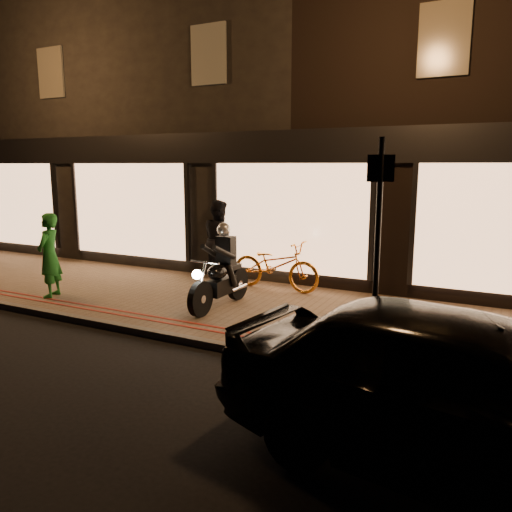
{
  "coord_description": "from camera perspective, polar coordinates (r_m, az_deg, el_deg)",
  "views": [
    {
      "loc": [
        4.3,
        -6.09,
        2.77
      ],
      "look_at": [
        0.18,
        2.01,
        1.1
      ],
      "focal_mm": 35.0,
      "sensor_mm": 36.0,
      "label": 1
    }
  ],
  "objects": [
    {
      "name": "ground",
      "position": [
        7.95,
        -7.88,
        -10.07
      ],
      "size": [
        90.0,
        90.0,
        0.0
      ],
      "primitive_type": "plane",
      "color": "black",
      "rests_on": "ground"
    },
    {
      "name": "kerb_stone",
      "position": [
        7.97,
        -7.69,
        -9.56
      ],
      "size": [
        50.0,
        0.14,
        0.12
      ],
      "primitive_type": "cube",
      "color": "#59544C",
      "rests_on": "ground"
    },
    {
      "name": "parked_car",
      "position": [
        4.92,
        22.77,
        -14.23
      ],
      "size": [
        4.83,
        2.54,
        1.57
      ],
      "primitive_type": "imported",
      "rotation": [
        0.0,
        0.0,
        1.42
      ],
      "color": "black",
      "rests_on": "ground"
    },
    {
      "name": "motorcycle",
      "position": [
        9.34,
        -4.01,
        -2.19
      ],
      "size": [
        0.6,
        1.94,
        1.59
      ],
      "rotation": [
        0.0,
        0.0,
        -0.02
      ],
      "color": "black",
      "rests_on": "sidewalk"
    },
    {
      "name": "sign_post",
      "position": [
        6.85,
        13.73,
        1.97
      ],
      "size": [
        0.35,
        0.11,
        3.0
      ],
      "rotation": [
        0.0,
        0.0,
        0.24
      ],
      "color": "black",
      "rests_on": "sidewalk"
    },
    {
      "name": "building_row",
      "position": [
        15.75,
        11.41,
        15.59
      ],
      "size": [
        48.0,
        10.11,
        8.5
      ],
      "color": "black",
      "rests_on": "ground"
    },
    {
      "name": "sidewalk",
      "position": [
        9.55,
        -1.01,
        -6.07
      ],
      "size": [
        50.0,
        4.0,
        0.12
      ],
      "primitive_type": "cube",
      "color": "brown",
      "rests_on": "ground"
    },
    {
      "name": "red_kerb_lines",
      "position": [
        8.34,
        -5.73,
        -8.14
      ],
      "size": [
        50.0,
        0.26,
        0.01
      ],
      "color": "maroon",
      "rests_on": "sidewalk"
    },
    {
      "name": "person_green",
      "position": [
        10.85,
        -22.54,
        0.07
      ],
      "size": [
        0.61,
        0.73,
        1.7
      ],
      "primitive_type": "imported",
      "rotation": [
        0.0,
        0.0,
        -1.18
      ],
      "color": "#1F7626",
      "rests_on": "sidewalk"
    },
    {
      "name": "bicycle_gold",
      "position": [
        10.65,
        2.24,
        -1.06
      ],
      "size": [
        2.06,
        0.81,
        1.07
      ],
      "primitive_type": "imported",
      "rotation": [
        0.0,
        0.0,
        1.52
      ],
      "color": "orange",
      "rests_on": "sidewalk"
    },
    {
      "name": "person_dark",
      "position": [
        11.68,
        -4.18,
        1.89
      ],
      "size": [
        1.13,
        1.13,
        1.85
      ],
      "primitive_type": "imported",
      "rotation": [
        0.0,
        0.0,
        2.39
      ],
      "color": "black",
      "rests_on": "sidewalk"
    }
  ]
}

